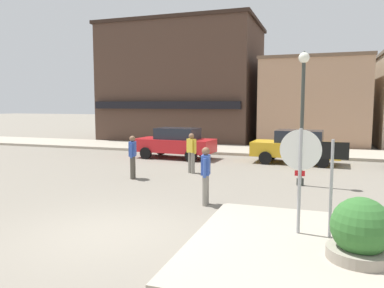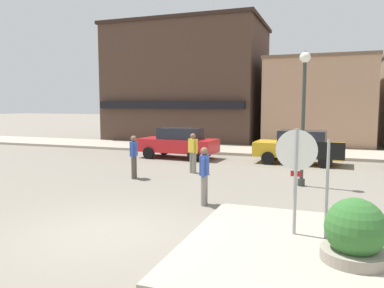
{
  "view_description": "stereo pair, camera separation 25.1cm",
  "coord_description": "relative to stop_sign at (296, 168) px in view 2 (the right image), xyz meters",
  "views": [
    {
      "loc": [
        4.2,
        -6.82,
        2.79
      ],
      "look_at": [
        0.35,
        4.5,
        1.5
      ],
      "focal_mm": 35.0,
      "sensor_mm": 36.0,
      "label": 1
    },
    {
      "loc": [
        4.44,
        -6.73,
        2.79
      ],
      "look_at": [
        0.35,
        4.5,
        1.5
      ],
      "focal_mm": 35.0,
      "sensor_mm": 36.0,
      "label": 2
    }
  ],
  "objects": [
    {
      "name": "pedestrian_crossing_near",
      "position": [
        -6.2,
        4.59,
        -0.65
      ],
      "size": [
        0.31,
        0.55,
        1.61
      ],
      "color": "#4C473D",
      "rests_on": "ground"
    },
    {
      "name": "building_corner_shop",
      "position": [
        -9.66,
        19.71,
        2.83
      ],
      "size": [
        11.44,
        8.08,
        8.69
      ],
      "color": "#473328",
      "rests_on": "ground"
    },
    {
      "name": "sidewalk_corner",
      "position": [
        1.21,
        -0.62,
        -1.44
      ],
      "size": [
        6.4,
        4.8,
        0.15
      ],
      "primitive_type": "cube",
      "color": "#A89E8C",
      "rests_on": "ground"
    },
    {
      "name": "planter",
      "position": [
        1.06,
        -1.02,
        -0.96
      ],
      "size": [
        1.1,
        1.1,
        1.23
      ],
      "color": "gray",
      "rests_on": "ground"
    },
    {
      "name": "parked_car_second",
      "position": [
        -0.63,
        10.29,
        -0.71
      ],
      "size": [
        4.09,
        2.05,
        1.56
      ],
      "color": "gold",
      "rests_on": "ground"
    },
    {
      "name": "building_storefront_left_near",
      "position": [
        -0.08,
        19.52,
        1.37
      ],
      "size": [
        6.83,
        6.95,
        5.77
      ],
      "color": "tan",
      "rests_on": "ground"
    },
    {
      "name": "stop_sign",
      "position": [
        0.0,
        0.0,
        0.0
      ],
      "size": [
        0.82,
        0.08,
        2.3
      ],
      "color": "#9E9EA3",
      "rests_on": "ground"
    },
    {
      "name": "pedestrian_kerb_side",
      "position": [
        -4.49,
        6.36,
        -0.65
      ],
      "size": [
        0.51,
        0.38,
        1.61
      ],
      "color": "gray",
      "rests_on": "ground"
    },
    {
      "name": "one_way_sign",
      "position": [
        0.6,
        -0.03,
        -0.19
      ],
      "size": [
        0.6,
        0.07,
        2.1
      ],
      "color": "#9E9EA3",
      "rests_on": "ground"
    },
    {
      "name": "kerb_far",
      "position": [
        -3.87,
        13.91,
        -1.44
      ],
      "size": [
        80.0,
        4.0,
        0.15
      ],
      "primitive_type": "cube",
      "color": "#A89E8C",
      "rests_on": "ground"
    },
    {
      "name": "parked_car_nearest",
      "position": [
        -6.6,
        10.04,
        -0.71
      ],
      "size": [
        4.1,
        2.06,
        1.56
      ],
      "color": "red",
      "rests_on": "ground"
    },
    {
      "name": "pedestrian_crossing_far",
      "position": [
        -2.57,
        1.97,
        -0.65
      ],
      "size": [
        0.27,
        0.56,
        1.61
      ],
      "color": "gray",
      "rests_on": "ground"
    },
    {
      "name": "lamp_post",
      "position": [
        -0.21,
        5.4,
        1.44
      ],
      "size": [
        0.36,
        0.36,
        4.54
      ],
      "color": "#333833",
      "rests_on": "ground"
    },
    {
      "name": "ground_plane",
      "position": [
        -3.87,
        -0.93,
        -1.52
      ],
      "size": [
        160.0,
        160.0,
        0.0
      ],
      "primitive_type": "plane",
      "color": "gray"
    }
  ]
}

